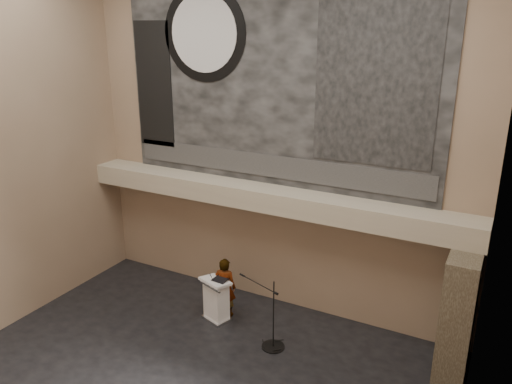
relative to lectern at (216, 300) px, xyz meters
The scene contains 17 objects.
wall_back 4.07m from the lectern, 65.90° to the left, with size 10.00×0.02×8.50m, color #846B53.
wall_right 7.22m from the lectern, 23.28° to the right, with size 0.02×8.00×8.50m, color #846B53.
soffit 2.75m from the lectern, 58.91° to the left, with size 10.00×0.80×0.50m, color tan.
sprinkler_left 2.55m from the lectern, 129.49° to the left, with size 0.04×0.04×0.06m, color #B2893D.
sprinkler_right 3.52m from the lectern, 22.98° to the left, with size 0.04×0.04×0.06m, color #B2893D.
banner 5.41m from the lectern, 65.48° to the left, with size 8.00×0.05×5.00m, color black.
banner_text_strip 3.50m from the lectern, 64.89° to the left, with size 7.76×0.02×0.55m, color #303030.
banner_clock_rim 6.42m from the lectern, 126.78° to the left, with size 2.30×2.30×0.02m, color black.
banner_clock_face 6.41m from the lectern, 127.16° to the left, with size 1.84×1.84×0.02m, color silver.
banner_building_print 6.27m from the lectern, 25.57° to the left, with size 2.60×0.02×3.60m, color black.
banner_brick_print 5.75m from the lectern, 151.33° to the left, with size 1.10×0.02×3.20m, color black.
stone_pier 5.45m from the lectern, ahead, with size 0.60×1.40×2.70m, color #3E3426.
lectern is the anchor object (origin of this frame).
binder 0.57m from the lectern, ahead, with size 0.33×0.27×0.04m, color black.
papers 0.56m from the lectern, 154.20° to the right, with size 0.19×0.26×0.01m, color white.
speaker_person 0.38m from the lectern, 78.87° to the left, with size 0.56×0.37×1.53m, color white.
mic_stand 1.74m from the lectern, 11.15° to the right, with size 1.31×0.65×1.65m.
Camera 1 is at (5.16, -6.50, 6.85)m, focal length 35.00 mm.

